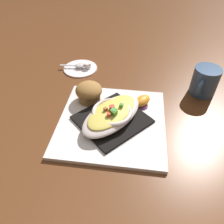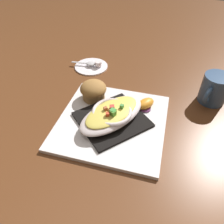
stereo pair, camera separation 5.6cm
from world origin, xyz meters
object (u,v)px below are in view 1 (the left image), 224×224
(orange_garnish, at_px, (142,102))
(coffee_mug, at_px, (204,82))
(creamer_saucer, at_px, (80,68))
(square_plate, at_px, (112,122))
(spoon, at_px, (79,66))
(gratin_dish, at_px, (112,113))
(creamer_cup_0, at_px, (88,65))
(muffin, at_px, (89,92))

(orange_garnish, bearing_deg, coffee_mug, 37.54)
(orange_garnish, bearing_deg, creamer_saucer, 151.58)
(square_plate, bearing_deg, spoon, 131.34)
(gratin_dish, bearing_deg, creamer_saucer, 130.64)
(creamer_saucer, xyz_separation_m, creamer_cup_0, (0.03, 0.01, 0.01))
(spoon, height_order, creamer_cup_0, creamer_cup_0)
(creamer_cup_0, bearing_deg, square_plate, -54.24)
(spoon, bearing_deg, creamer_cup_0, 15.86)
(coffee_mug, xyz_separation_m, creamer_cup_0, (-0.39, 0.02, -0.02))
(creamer_saucer, height_order, spoon, spoon)
(muffin, relative_size, orange_garnish, 1.19)
(gratin_dish, relative_size, creamer_saucer, 1.83)
(orange_garnish, distance_m, spoon, 0.29)
(square_plate, distance_m, orange_garnish, 0.11)
(orange_garnish, relative_size, creamer_cup_0, 2.68)
(muffin, bearing_deg, orange_garnish, 10.07)
(creamer_saucer, bearing_deg, square_plate, -49.36)
(square_plate, relative_size, creamer_cup_0, 11.66)
(orange_garnish, height_order, coffee_mug, coffee_mug)
(gratin_dish, bearing_deg, spoon, 131.33)
(square_plate, bearing_deg, creamer_saucer, 130.64)
(coffee_mug, bearing_deg, muffin, -154.11)
(creamer_saucer, bearing_deg, orange_garnish, -28.42)
(gratin_dish, xyz_separation_m, creamer_saucer, (-0.19, 0.23, -0.03))
(spoon, bearing_deg, gratin_dish, -48.67)
(spoon, bearing_deg, square_plate, -48.66)
(creamer_saucer, bearing_deg, gratin_dish, -49.36)
(orange_garnish, height_order, creamer_cup_0, orange_garnish)
(orange_garnish, distance_m, coffee_mug, 0.21)
(square_plate, height_order, orange_garnish, orange_garnish)
(square_plate, xyz_separation_m, creamer_cup_0, (-0.17, 0.23, 0.01))
(gratin_dish, distance_m, muffin, 0.11)
(creamer_saucer, bearing_deg, spoon, -164.14)
(creamer_cup_0, bearing_deg, coffee_mug, -2.85)
(coffee_mug, bearing_deg, creamer_saucer, 178.33)
(muffin, xyz_separation_m, creamer_saucer, (-0.10, 0.17, -0.03))
(gratin_dish, relative_size, orange_garnish, 3.41)
(square_plate, relative_size, gratin_dish, 1.28)
(square_plate, height_order, creamer_cup_0, creamer_cup_0)
(orange_garnish, distance_m, creamer_cup_0, 0.27)
(square_plate, xyz_separation_m, gratin_dish, (0.00, -0.00, 0.03))
(orange_garnish, bearing_deg, gratin_dish, -124.46)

